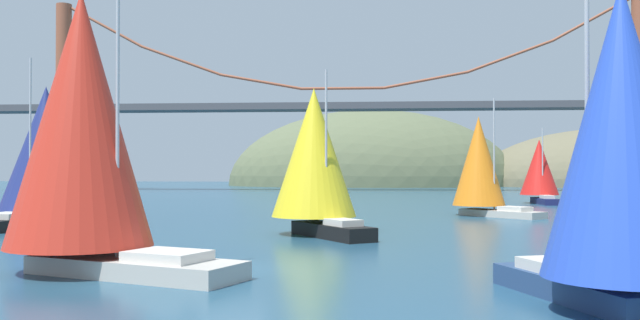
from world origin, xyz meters
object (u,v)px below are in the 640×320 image
object	(u,v)px
sailboat_blue_spinnaker	(618,139)
sailboat_navy_sail	(45,152)
sailboat_red_spinnaker	(540,169)
channel_buoy	(121,207)
sailboat_scarlet_sail	(84,126)
sailboat_yellow_sail	(315,156)
sailboat_orange_sail	(480,164)

from	to	relation	value
sailboat_blue_spinnaker	sailboat_navy_sail	bearing A→B (deg)	137.67
sailboat_navy_sail	sailboat_blue_spinnaker	bearing A→B (deg)	-42.33
sailboat_red_spinnaker	channel_buoy	xyz separation A→B (m)	(-42.52, -17.96, -3.58)
sailboat_scarlet_sail	sailboat_yellow_sail	xyz separation A→B (m)	(7.65, 15.39, -0.90)
channel_buoy	sailboat_navy_sail	bearing A→B (deg)	-89.51
sailboat_scarlet_sail	sailboat_orange_sail	bearing A→B (deg)	58.62
sailboat_navy_sail	sailboat_yellow_sail	distance (m)	20.64
sailboat_blue_spinnaker	channel_buoy	xyz separation A→B (m)	(-30.17, 42.50, -4.43)
sailboat_navy_sail	sailboat_scarlet_sail	size ratio (longest dim) A/B	0.97
sailboat_scarlet_sail	sailboat_orange_sail	world-z (taller)	sailboat_scarlet_sail
sailboat_blue_spinnaker	sailboat_orange_sail	distance (m)	39.46
sailboat_yellow_sail	sailboat_orange_sail	bearing A→B (deg)	54.73
sailboat_navy_sail	sailboat_yellow_sail	size ratio (longest dim) A/B	1.19
sailboat_red_spinnaker	sailboat_orange_sail	bearing A→B (deg)	-115.35
sailboat_blue_spinnaker	sailboat_red_spinnaker	xyz separation A→B (m)	(12.35, 60.47, -0.85)
sailboat_red_spinnaker	sailboat_yellow_sail	distance (m)	44.97
sailboat_blue_spinnaker	sailboat_scarlet_sail	distance (m)	18.94
sailboat_blue_spinnaker	channel_buoy	size ratio (longest dim) A/B	3.63
sailboat_yellow_sail	sailboat_red_spinnaker	bearing A→B (deg)	59.86
sailboat_blue_spinnaker	sailboat_orange_sail	size ratio (longest dim) A/B	0.97
sailboat_blue_spinnaker	sailboat_scarlet_sail	size ratio (longest dim) A/B	0.80
sailboat_navy_sail	sailboat_red_spinnaker	bearing A→B (deg)	37.98
sailboat_orange_sail	sailboat_blue_spinnaker	bearing A→B (deg)	-93.43
sailboat_orange_sail	sailboat_red_spinnaker	xyz separation A→B (m)	(9.99, 21.08, -0.42)
sailboat_red_spinnaker	sailboat_yellow_sail	xyz separation A→B (m)	(-22.58, -38.89, 0.79)
sailboat_scarlet_sail	channel_buoy	bearing A→B (deg)	108.69
sailboat_navy_sail	channel_buoy	xyz separation A→B (m)	(-0.13, 15.14, -4.83)
sailboat_orange_sail	sailboat_yellow_sail	xyz separation A→B (m)	(-12.59, -17.80, 0.37)
sailboat_orange_sail	sailboat_red_spinnaker	world-z (taller)	sailboat_orange_sail
sailboat_orange_sail	sailboat_yellow_sail	distance (m)	21.81
sailboat_scarlet_sail	sailboat_red_spinnaker	world-z (taller)	sailboat_scarlet_sail
sailboat_navy_sail	sailboat_red_spinnaker	xyz separation A→B (m)	(42.39, 33.10, -1.24)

